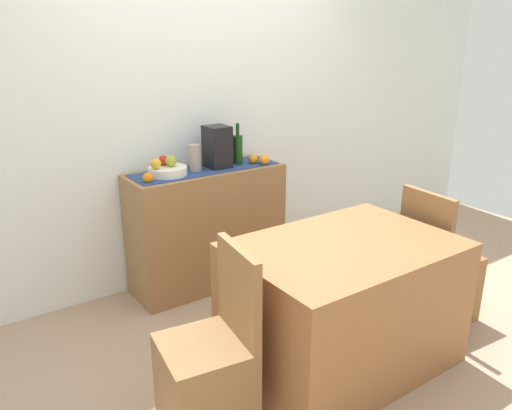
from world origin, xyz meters
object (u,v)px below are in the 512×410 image
wine_bottle (238,149)px  ceramic_vase (195,158)px  chair_near_window (208,376)px  fruit_bowl (168,171)px  coffee_maker (217,147)px  dining_table (342,304)px  chair_by_corner (437,280)px  sideboard_console (207,228)px

wine_bottle → ceramic_vase: (-0.36, -0.00, -0.02)m
wine_bottle → chair_near_window: bearing=-127.9°
wine_bottle → ceramic_vase: 0.36m
fruit_bowl → coffee_maker: coffee_maker is taller
dining_table → chair_near_window: (-0.87, -0.00, -0.10)m
dining_table → chair_by_corner: (0.87, 0.00, -0.10)m
fruit_bowl → chair_near_window: size_ratio=0.29×
sideboard_console → wine_bottle: wine_bottle is taller
sideboard_console → chair_near_window: size_ratio=1.27×
sideboard_console → chair_near_window: bearing=-119.4°
coffee_maker → chair_near_window: 1.73m
chair_near_window → fruit_bowl: bearing=71.3°
ceramic_vase → dining_table: ceramic_vase is taller
dining_table → chair_near_window: chair_near_window is taller
wine_bottle → coffee_maker: bearing=-180.0°
sideboard_console → dining_table: 1.31m
wine_bottle → chair_near_window: 1.81m
fruit_bowl → dining_table: size_ratio=0.22×
wine_bottle → dining_table: size_ratio=0.25×
chair_near_window → ceramic_vase: bearing=63.3°
coffee_maker → ceramic_vase: coffee_maker is taller
chair_near_window → chair_by_corner: size_ratio=1.00×
fruit_bowl → ceramic_vase: ceramic_vase is taller
sideboard_console → dining_table: bearing=-84.0°
wine_bottle → chair_by_corner: bearing=-60.7°
sideboard_console → fruit_bowl: fruit_bowl is taller
sideboard_console → wine_bottle: (0.28, 0.00, 0.56)m
dining_table → ceramic_vase: bearing=99.4°
fruit_bowl → ceramic_vase: 0.22m
coffee_maker → ceramic_vase: (-0.18, 0.00, -0.06)m
coffee_maker → sideboard_console: bearing=180.0°
coffee_maker → chair_by_corner: coffee_maker is taller
ceramic_vase → chair_by_corner: (1.08, -1.30, -0.72)m
wine_bottle → chair_near_window: size_ratio=0.34×
ceramic_vase → wine_bottle: bearing=0.0°
dining_table → chair_near_window: 0.87m
fruit_bowl → dining_table: bearing=-71.7°
chair_near_window → chair_by_corner: (1.74, 0.00, 0.00)m
sideboard_console → coffee_maker: size_ratio=3.76×
fruit_bowl → chair_near_window: (-0.44, -1.30, -0.66)m
sideboard_console → chair_by_corner: 1.65m
chair_near_window → chair_by_corner: 1.74m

